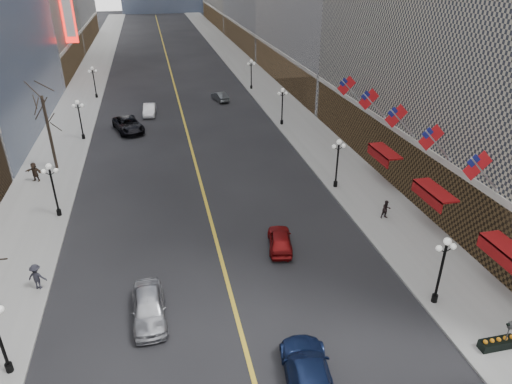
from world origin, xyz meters
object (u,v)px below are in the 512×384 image
car_nb_near (149,307)px  car_nb_far (128,125)px  car_sb_near (308,374)px  car_sb_mid (280,240)px  car_sb_far (220,97)px  streetlamp_west_2 (80,116)px  streetlamp_west_3 (94,79)px  streetlamp_east_0 (442,264)px  car_nb_mid (149,110)px  streetlamp_east_1 (338,158)px  streetlamp_west_1 (53,184)px  streetlamp_east_3 (251,71)px  streetlamp_east_2 (282,103)px

car_nb_near → car_nb_far: (-1.88, 33.43, 0.03)m
car_sb_near → car_sb_mid: size_ratio=1.37×
car_sb_near → car_sb_far: size_ratio=1.40×
streetlamp_west_2 → streetlamp_west_3: size_ratio=1.00×
streetlamp_east_0 → car_nb_mid: size_ratio=1.05×
car_nb_near → streetlamp_east_1: bearing=37.3°
streetlamp_west_2 → car_nb_far: 5.75m
car_sb_far → streetlamp_east_0: bearing=84.2°
streetlamp_east_0 → streetlamp_east_1: bearing=90.0°
car_sb_near → car_nb_mid: bearing=-73.8°
car_sb_mid → car_sb_far: 38.80m
car_nb_near → streetlamp_west_1: bearing=115.3°
car_nb_far → streetlamp_west_1: bearing=-120.0°
streetlamp_east_3 → streetlamp_east_2: bearing=-90.0°
car_nb_mid → car_sb_mid: (8.54, -34.16, -0.02)m
streetlamp_east_3 → car_sb_mid: size_ratio=1.11×
streetlamp_east_2 → streetlamp_west_1: (-23.60, -18.00, 0.00)m
car_sb_mid → streetlamp_east_0: bearing=145.2°
streetlamp_east_0 → streetlamp_east_3: size_ratio=1.00×
car_nb_mid → car_sb_near: car_sb_near is taller
streetlamp_east_3 → streetlamp_west_1: 43.05m
streetlamp_east_3 → car_sb_mid: bearing=-99.6°
streetlamp_west_1 → streetlamp_west_2: size_ratio=1.00×
streetlamp_west_1 → streetlamp_west_2: (0.00, 18.00, 0.00)m
streetlamp_east_0 → streetlamp_west_1: same height
car_nb_near → car_nb_far: car_nb_far is taller
streetlamp_west_3 → car_sb_far: 18.71m
car_nb_near → car_sb_far: (10.86, 44.08, -0.15)m
streetlamp_east_3 → streetlamp_east_0: bearing=-90.0°
streetlamp_west_3 → car_sb_mid: (16.13, -44.21, -2.21)m
streetlamp_west_3 → streetlamp_east_3: bearing=0.0°
streetlamp_west_1 → car_nb_near: (6.89, -13.53, -2.10)m
streetlamp_east_0 → car_sb_mid: size_ratio=1.11×
streetlamp_east_3 → streetlamp_west_1: size_ratio=1.00×
streetlamp_east_1 → car_nb_far: 27.31m
streetlamp_west_1 → car_nb_near: 15.33m
streetlamp_east_3 → car_sb_far: 8.29m
car_nb_far → streetlamp_east_3: bearing=25.0°
streetlamp_west_1 → car_nb_near: size_ratio=0.96×
car_sb_near → streetlamp_west_1: bearing=-46.5°
car_nb_mid → car_nb_far: (-2.57, -6.04, 0.12)m
streetlamp_west_3 → car_sb_near: streetlamp_west_3 is taller
streetlamp_west_2 → car_sb_near: bearing=-69.4°
car_nb_far → car_sb_mid: 30.23m
streetlamp_east_1 → streetlamp_west_2: same height
streetlamp_west_2 → car_nb_mid: (7.59, 7.94, -2.19)m
streetlamp_west_2 → car_nb_mid: streetlamp_west_2 is taller
streetlamp_west_2 → car_nb_far: bearing=20.8°
streetlamp_east_2 → car_sb_mid: (-7.47, -26.21, -2.21)m
streetlamp_west_2 → car_sb_mid: (16.13, -26.21, -2.21)m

